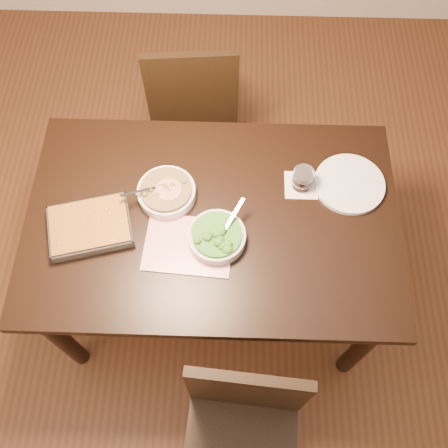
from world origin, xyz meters
The scene contains 11 objects.
ground centered at (0.00, 0.00, 0.00)m, with size 4.00×4.00×0.00m, color #462814.
table centered at (0.00, 0.00, 0.65)m, with size 1.40×0.90×0.75m.
magazine_a centered at (-0.08, -0.12, 0.75)m, with size 0.32×0.23×0.01m, color #C03658.
coaster centered at (0.34, 0.15, 0.75)m, with size 0.12×0.12×0.00m, color white.
stew_bowl centered at (-0.18, 0.09, 0.78)m, with size 0.23×0.22×0.09m.
broccoli_bowl centered at (0.02, -0.09, 0.78)m, with size 0.21×0.23×0.08m.
baking_dish centered at (-0.44, -0.07, 0.78)m, with size 0.34×0.28×0.05m.
wine_tumbler centered at (0.34, 0.15, 0.80)m, with size 0.08×0.08×0.09m.
dinner_plate centered at (0.52, 0.16, 0.76)m, with size 0.27×0.27×0.02m, color white.
chair_near centered at (0.13, -0.71, 0.48)m, with size 0.44×0.44×0.86m.
chair_far centered at (-0.13, 0.79, 0.50)m, with size 0.45×0.45×0.89m.
Camera 1 is at (0.07, -0.88, 2.39)m, focal length 40.00 mm.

